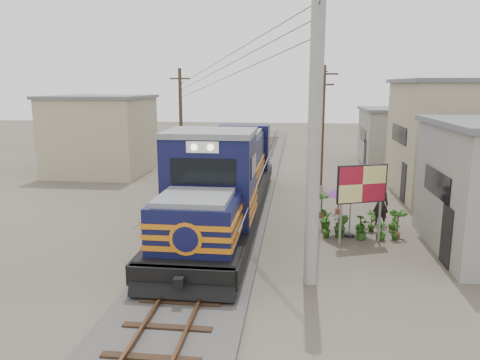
# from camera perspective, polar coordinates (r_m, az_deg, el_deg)

# --- Properties ---
(ground) EXTENTS (120.00, 120.00, 0.00)m
(ground) POSITION_cam_1_polar(r_m,az_deg,el_deg) (15.42, -4.90, -11.01)
(ground) COLOR #473F35
(ground) RESTS_ON ground
(ballast) EXTENTS (3.60, 70.00, 0.16)m
(ballast) POSITION_cam_1_polar(r_m,az_deg,el_deg) (24.80, -0.24, -2.02)
(ballast) COLOR #595651
(ballast) RESTS_ON ground
(track) EXTENTS (1.15, 70.00, 0.12)m
(track) POSITION_cam_1_polar(r_m,az_deg,el_deg) (24.76, -0.24, -1.61)
(track) COLOR #51331E
(track) RESTS_ON ground
(locomotive) EXTENTS (3.12, 17.02, 4.22)m
(locomotive) POSITION_cam_1_polar(r_m,az_deg,el_deg) (20.56, -1.61, 0.10)
(locomotive) COLOR black
(locomotive) RESTS_ON ground
(utility_pole_main) EXTENTS (0.40, 0.40, 10.00)m
(utility_pole_main) POSITION_cam_1_polar(r_m,az_deg,el_deg) (13.47, 9.15, 7.55)
(utility_pole_main) COLOR #9E9B93
(utility_pole_main) RESTS_ON ground
(wooden_pole_mid) EXTENTS (1.60, 0.24, 7.00)m
(wooden_pole_mid) POSITION_cam_1_polar(r_m,az_deg,el_deg) (28.06, 10.01, 6.84)
(wooden_pole_mid) COLOR #4C3826
(wooden_pole_mid) RESTS_ON ground
(wooden_pole_far) EXTENTS (1.60, 0.24, 7.50)m
(wooden_pole_far) POSITION_cam_1_polar(r_m,az_deg,el_deg) (42.01, 9.43, 8.73)
(wooden_pole_far) COLOR #4C3826
(wooden_pole_far) RESTS_ON ground
(wooden_pole_left) EXTENTS (1.60, 0.24, 7.00)m
(wooden_pole_left) POSITION_cam_1_polar(r_m,az_deg,el_deg) (32.98, -7.23, 7.61)
(wooden_pole_left) COLOR #4C3826
(wooden_pole_left) RESTS_ON ground
(power_lines) EXTENTS (9.65, 19.00, 3.30)m
(power_lines) POSITION_cam_1_polar(r_m,az_deg,el_deg) (22.69, -1.11, 15.76)
(power_lines) COLOR black
(power_lines) RESTS_ON ground
(shophouse_mid) EXTENTS (8.40, 7.35, 6.20)m
(shophouse_mid) POSITION_cam_1_polar(r_m,az_deg,el_deg) (27.76, 26.96, 4.54)
(shophouse_mid) COLOR tan
(shophouse_mid) RESTS_ON ground
(shophouse_back) EXTENTS (6.30, 6.30, 4.20)m
(shophouse_back) POSITION_cam_1_polar(r_m,az_deg,el_deg) (37.01, 19.40, 5.03)
(shophouse_back) COLOR gray
(shophouse_back) RESTS_ON ground
(shophouse_left) EXTENTS (6.30, 6.30, 5.20)m
(shophouse_left) POSITION_cam_1_polar(r_m,az_deg,el_deg) (32.78, -16.59, 5.32)
(shophouse_left) COLOR tan
(shophouse_left) RESTS_ON ground
(billboard) EXTENTS (1.88, 0.81, 3.04)m
(billboard) POSITION_cam_1_polar(r_m,az_deg,el_deg) (17.77, 14.65, -0.76)
(billboard) COLOR #99999E
(billboard) RESTS_ON ground
(market_umbrella) EXTENTS (2.21, 2.21, 2.18)m
(market_umbrella) POSITION_cam_1_polar(r_m,az_deg,el_deg) (18.65, 13.41, -1.11)
(market_umbrella) COLOR black
(market_umbrella) RESTS_ON ground
(vendor) EXTENTS (0.69, 0.48, 1.81)m
(vendor) POSITION_cam_1_polar(r_m,az_deg,el_deg) (20.77, 16.76, -2.87)
(vendor) COLOR black
(vendor) RESTS_ON ground
(plant_nursery) EXTENTS (3.16, 1.79, 1.04)m
(plant_nursery) POSITION_cam_1_polar(r_m,az_deg,el_deg) (19.23, 13.66, -5.34)
(plant_nursery) COLOR #2B5919
(plant_nursery) RESTS_ON ground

